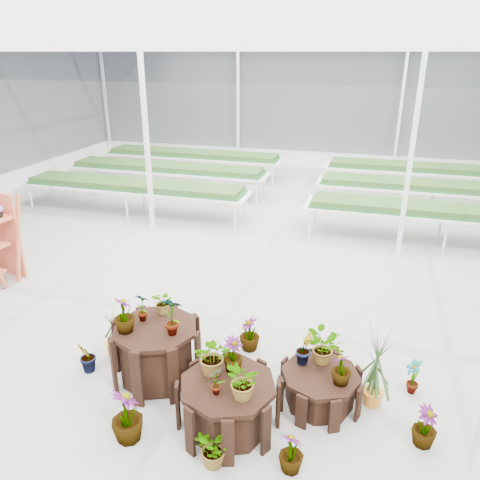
# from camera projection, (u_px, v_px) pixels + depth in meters

# --- Properties ---
(ground_plane) EXTENTS (24.00, 24.00, 0.00)m
(ground_plane) POSITION_uv_depth(u_px,v_px,m) (212.00, 327.00, 7.66)
(ground_plane) COLOR gray
(ground_plane) RESTS_ON ground
(greenhouse_shell) EXTENTS (18.00, 24.00, 4.50)m
(greenhouse_shell) POSITION_uv_depth(u_px,v_px,m) (208.00, 195.00, 6.82)
(greenhouse_shell) COLOR white
(greenhouse_shell) RESTS_ON ground
(steel_frame) EXTENTS (18.00, 24.00, 4.50)m
(steel_frame) POSITION_uv_depth(u_px,v_px,m) (208.00, 195.00, 6.82)
(steel_frame) COLOR silver
(steel_frame) RESTS_ON ground
(nursery_benches) EXTENTS (16.00, 7.00, 0.84)m
(nursery_benches) POSITION_uv_depth(u_px,v_px,m) (291.00, 188.00, 13.92)
(nursery_benches) COLOR silver
(nursery_benches) RESTS_ON ground
(plinth_tall) EXTENTS (1.21, 1.21, 0.81)m
(plinth_tall) POSITION_uv_depth(u_px,v_px,m) (157.00, 352.00, 6.35)
(plinth_tall) COLOR black
(plinth_tall) RESTS_ON ground
(plinth_mid) EXTENTS (1.49, 1.49, 0.63)m
(plinth_mid) POSITION_uv_depth(u_px,v_px,m) (228.00, 405.00, 5.54)
(plinth_mid) COLOR black
(plinth_mid) RESTS_ON ground
(plinth_low) EXTENTS (1.29, 1.29, 0.46)m
(plinth_low) POSITION_uv_depth(u_px,v_px,m) (320.00, 388.00, 5.93)
(plinth_low) COLOR black
(plinth_low) RESTS_ON ground
(nursery_plants) EXTENTS (4.78, 2.65, 1.38)m
(nursery_plants) POSITION_uv_depth(u_px,v_px,m) (234.00, 357.00, 6.08)
(nursery_plants) COLOR #29461C
(nursery_plants) RESTS_ON ground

